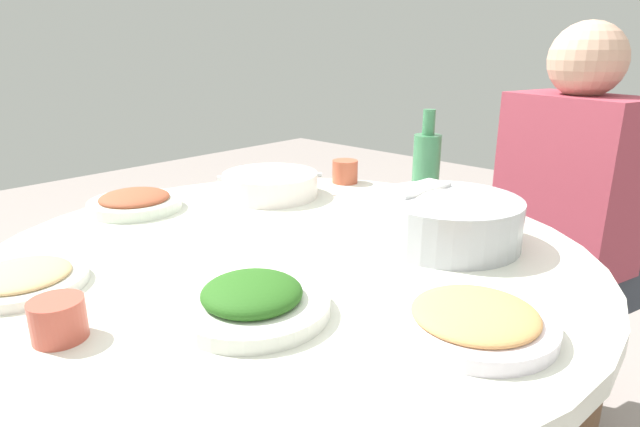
# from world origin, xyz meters

# --- Properties ---
(round_dining_table) EXTENTS (1.14, 1.14, 0.75)m
(round_dining_table) POSITION_xyz_m (0.00, 0.00, 0.65)
(round_dining_table) COLOR #99999E
(round_dining_table) RESTS_ON ground
(rice_bowl) EXTENTS (0.28, 0.28, 0.10)m
(rice_bowl) POSITION_xyz_m (0.20, 0.24, 0.80)
(rice_bowl) COLOR #B2B5BA
(rice_bowl) RESTS_ON round_dining_table
(soup_bowl) EXTENTS (0.24, 0.24, 0.06)m
(soup_bowl) POSITION_xyz_m (-0.30, 0.23, 0.78)
(soup_bowl) COLOR white
(soup_bowl) RESTS_ON round_dining_table
(dish_greens) EXTENTS (0.22, 0.22, 0.05)m
(dish_greens) POSITION_xyz_m (0.14, -0.21, 0.78)
(dish_greens) COLOR white
(dish_greens) RESTS_ON round_dining_table
(dish_noodles) EXTENTS (0.20, 0.20, 0.03)m
(dish_noodles) POSITION_xyz_m (-0.20, -0.40, 0.77)
(dish_noodles) COLOR silver
(dish_noodles) RESTS_ON round_dining_table
(dish_shrimp) EXTENTS (0.22, 0.22, 0.04)m
(dish_shrimp) POSITION_xyz_m (0.40, -0.03, 0.77)
(dish_shrimp) COLOR white
(dish_shrimp) RESTS_ON round_dining_table
(dish_stirfry) EXTENTS (0.21, 0.21, 0.05)m
(dish_stirfry) POSITION_xyz_m (-0.45, -0.07, 0.77)
(dish_stirfry) COLOR silver
(dish_stirfry) RESTS_ON round_dining_table
(green_bottle) EXTENTS (0.06, 0.06, 0.23)m
(green_bottle) POSITION_xyz_m (0.02, 0.43, 0.85)
(green_bottle) COLOR #3E7F52
(green_bottle) RESTS_ON round_dining_table
(tea_cup_near) EXTENTS (0.07, 0.07, 0.06)m
(tea_cup_near) POSITION_xyz_m (-0.26, 0.46, 0.79)
(tea_cup_near) COLOR #BE563B
(tea_cup_near) RESTS_ON round_dining_table
(tea_cup_far) EXTENTS (0.07, 0.07, 0.06)m
(tea_cup_far) POSITION_xyz_m (0.01, -0.42, 0.78)
(tea_cup_far) COLOR #C34F3F
(tea_cup_far) RESTS_ON round_dining_table
(stool_for_diner_left) EXTENTS (0.35, 0.35, 0.42)m
(stool_for_diner_left) POSITION_xyz_m (0.23, 0.82, 0.21)
(stool_for_diner_left) COLOR brown
(stool_for_diner_left) RESTS_ON ground
(diner_left) EXTENTS (0.40, 0.41, 0.76)m
(diner_left) POSITION_xyz_m (0.23, 0.82, 0.74)
(diner_left) COLOR #2D333D
(diner_left) RESTS_ON stool_for_diner_left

